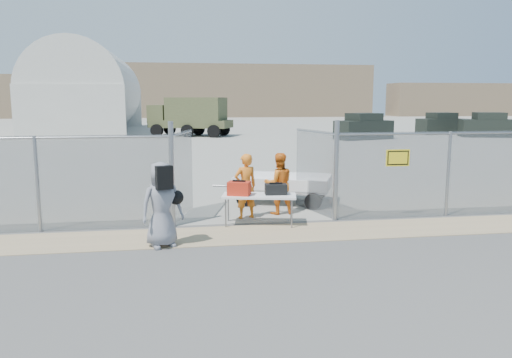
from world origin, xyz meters
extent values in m
plane|color=#3E3E3E|center=(0.00, 0.00, 0.00)|extent=(160.00, 160.00, 0.00)
cube|color=gray|center=(0.00, 42.00, 0.01)|extent=(160.00, 80.00, 0.01)
cube|color=tan|center=(0.00, 1.00, 0.01)|extent=(44.00, 1.60, 0.01)
cube|color=red|center=(-0.43, 1.86, 0.91)|extent=(0.61, 0.50, 0.32)
cube|color=black|center=(0.45, 1.81, 0.87)|extent=(0.54, 0.34, 0.25)
imported|color=orange|center=(-0.18, 2.57, 0.83)|extent=(0.70, 0.56, 1.66)
imported|color=orange|center=(0.75, 2.92, 0.81)|extent=(0.82, 0.65, 1.62)
imported|color=gray|center=(-2.20, 0.38, 0.88)|extent=(1.00, 0.81, 1.76)
camera|label=1|loc=(-1.86, -9.73, 2.99)|focal=35.00mm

